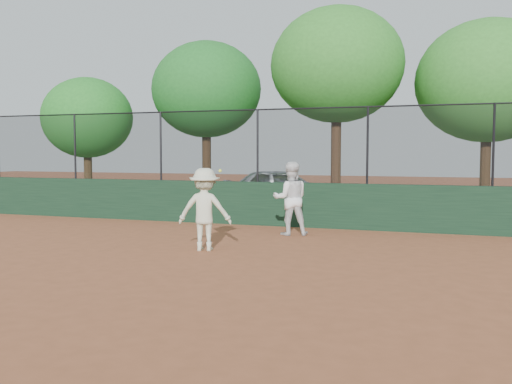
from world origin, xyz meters
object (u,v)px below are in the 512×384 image
(player_main, at_px, (205,209))
(tree_1, at_px, (206,90))
(parked_car, at_px, (283,189))
(player_second, at_px, (291,199))
(tree_3, at_px, (488,81))
(tree_0, at_px, (87,118))
(tree_2, at_px, (337,65))

(player_main, distance_m, tree_1, 12.05)
(parked_car, distance_m, player_main, 8.59)
(tree_1, bearing_deg, player_second, -53.45)
(player_second, relative_size, tree_3, 0.28)
(tree_0, bearing_deg, player_second, -32.91)
(parked_car, height_order, tree_3, tree_3)
(parked_car, distance_m, tree_0, 9.50)
(parked_car, distance_m, tree_2, 4.76)
(player_second, height_order, tree_2, tree_2)
(player_second, height_order, player_main, player_second)
(tree_1, relative_size, tree_2, 0.90)
(player_main, height_order, tree_2, tree_2)
(player_second, relative_size, tree_2, 0.25)
(player_second, bearing_deg, tree_0, -54.85)
(parked_car, relative_size, tree_0, 0.83)
(player_second, relative_size, tree_1, 0.28)
(player_main, relative_size, tree_1, 0.26)
(player_main, distance_m, tree_0, 14.17)
(parked_car, bearing_deg, player_main, 168.25)
(player_main, relative_size, tree_0, 0.33)
(tree_1, xyz_separation_m, tree_3, (10.46, -0.25, -0.11))
(player_main, bearing_deg, tree_1, 114.23)
(parked_car, bearing_deg, player_second, -179.31)
(parked_car, height_order, player_main, player_main)
(tree_0, height_order, tree_2, tree_2)
(tree_0, bearing_deg, tree_1, 7.46)
(parked_car, distance_m, tree_3, 7.77)
(player_second, distance_m, tree_2, 8.06)
(player_second, relative_size, player_main, 1.05)
(tree_1, height_order, tree_3, tree_3)
(tree_1, height_order, tree_2, tree_2)
(tree_1, bearing_deg, tree_2, -9.29)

